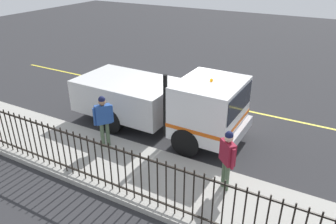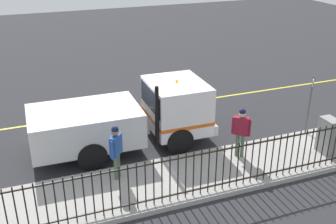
# 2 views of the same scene
# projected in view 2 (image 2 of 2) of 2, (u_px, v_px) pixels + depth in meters

# --- Properties ---
(ground_plane) EXTENTS (55.22, 55.22, 0.00)m
(ground_plane) POSITION_uv_depth(u_px,v_px,m) (145.00, 138.00, 15.16)
(ground_plane) COLOR #2B2B2D
(ground_plane) RESTS_ON ground
(sidewalk_slab) EXTENTS (2.53, 25.10, 0.16)m
(sidewalk_slab) POSITION_uv_depth(u_px,v_px,m) (176.00, 180.00, 12.50)
(sidewalk_slab) COLOR #A3A099
(sidewalk_slab) RESTS_ON ground
(lane_marking) EXTENTS (0.12, 22.59, 0.01)m
(lane_marking) POSITION_uv_depth(u_px,v_px,m) (126.00, 111.00, 17.44)
(lane_marking) COLOR yellow
(lane_marking) RESTS_ON ground
(work_truck) EXTENTS (2.46, 6.31, 2.55)m
(work_truck) POSITION_uv_depth(u_px,v_px,m) (136.00, 114.00, 14.19)
(work_truck) COLOR white
(work_truck) RESTS_ON ground
(worker_standing) EXTENTS (0.49, 0.51, 1.73)m
(worker_standing) POSITION_uv_depth(u_px,v_px,m) (241.00, 128.00, 13.24)
(worker_standing) COLOR maroon
(worker_standing) RESTS_ON sidewalk_slab
(pedestrian_distant) EXTENTS (0.54, 0.47, 1.74)m
(pedestrian_distant) POSITION_uv_depth(u_px,v_px,m) (116.00, 147.00, 12.04)
(pedestrian_distant) COLOR #264C99
(pedestrian_distant) RESTS_ON sidewalk_slab
(iron_fence) EXTENTS (0.04, 21.37, 1.43)m
(iron_fence) POSITION_uv_depth(u_px,v_px,m) (190.00, 175.00, 11.30)
(iron_fence) COLOR black
(iron_fence) RESTS_ON sidewalk_slab
(utility_cabinet) EXTENTS (0.65, 0.43, 1.25)m
(utility_cabinet) POSITION_uv_depth(u_px,v_px,m) (328.00, 136.00, 13.65)
(utility_cabinet) COLOR gray
(utility_cabinet) RESTS_ON sidewalk_slab
(traffic_cone) EXTENTS (0.40, 0.40, 0.57)m
(traffic_cone) POSITION_uv_depth(u_px,v_px,m) (165.00, 113.00, 16.58)
(traffic_cone) COLOR orange
(traffic_cone) RESTS_ON ground
(street_sign) EXTENTS (0.40, 0.35, 2.22)m
(street_sign) POSITION_uv_depth(u_px,v_px,m) (311.00, 98.00, 14.71)
(street_sign) COLOR #4C4C4C
(street_sign) RESTS_ON sidewalk_slab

